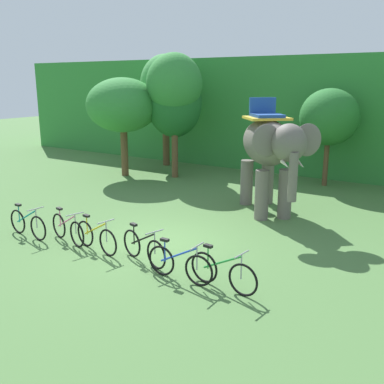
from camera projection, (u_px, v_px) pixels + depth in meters
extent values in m
plane|color=#4C753D|center=(158.00, 243.00, 11.99)|extent=(80.00, 80.00, 0.00)
cube|color=#338438|center=(317.00, 113.00, 22.39)|extent=(36.00, 6.00, 5.44)
cylinder|color=brown|center=(125.00, 153.00, 20.42)|extent=(0.33, 0.33, 2.15)
ellipsoid|color=#338438|center=(123.00, 105.00, 19.88)|extent=(3.29, 3.29, 2.45)
cylinder|color=brown|center=(166.00, 139.00, 22.87)|extent=(0.35, 0.35, 2.77)
ellipsoid|color=#3D8E42|center=(165.00, 85.00, 22.19)|extent=(2.54, 2.54, 3.02)
cylinder|color=brown|center=(175.00, 155.00, 20.40)|extent=(0.24, 0.24, 1.96)
ellipsoid|color=#1E6028|center=(174.00, 103.00, 19.82)|extent=(2.50, 2.50, 3.06)
cylinder|color=brown|center=(175.00, 145.00, 19.91)|extent=(0.29, 0.29, 3.00)
ellipsoid|color=#338438|center=(174.00, 84.00, 19.25)|extent=(2.48, 2.48, 2.67)
cylinder|color=brown|center=(326.00, 164.00, 18.44)|extent=(0.21, 0.21, 1.83)
ellipsoid|color=#28702D|center=(329.00, 117.00, 17.96)|extent=(2.40, 2.40, 2.32)
ellipsoid|color=#665E56|center=(267.00, 142.00, 14.45)|extent=(2.96, 3.10, 1.50)
cylinder|color=#665E56|center=(285.00, 194.00, 14.03)|extent=(0.44, 0.44, 1.60)
cylinder|color=#665E56|center=(262.00, 195.00, 13.92)|extent=(0.44, 0.44, 1.60)
cylinder|color=#665E56|center=(267.00, 182.00, 15.75)|extent=(0.44, 0.44, 1.60)
cylinder|color=#665E56|center=(247.00, 182.00, 15.64)|extent=(0.44, 0.44, 1.60)
ellipsoid|color=#665E56|center=(289.00, 143.00, 12.47)|extent=(1.48, 1.49, 1.10)
ellipsoid|color=#665E56|center=(308.00, 140.00, 12.70)|extent=(0.74, 0.67, 0.96)
ellipsoid|color=#665E56|center=(266.00, 141.00, 12.52)|extent=(0.74, 0.67, 0.96)
cylinder|color=#665E56|center=(293.00, 177.00, 12.26)|extent=(0.26, 0.26, 1.40)
cone|color=beige|center=(300.00, 164.00, 12.26)|extent=(0.46, 0.50, 0.21)
cone|color=beige|center=(285.00, 165.00, 12.19)|extent=(0.46, 0.50, 0.21)
cube|color=gold|center=(267.00, 118.00, 14.36)|extent=(1.86, 1.85, 0.08)
cube|color=#1E4799|center=(267.00, 115.00, 14.34)|extent=(1.40, 1.42, 0.10)
cube|color=#1E4799|center=(263.00, 106.00, 14.75)|extent=(0.74, 0.67, 0.56)
cylinder|color=#665E56|center=(254.00, 149.00, 15.93)|extent=(0.08, 0.08, 0.90)
torus|color=black|center=(18.00, 222.00, 12.71)|extent=(0.71, 0.11, 0.71)
torus|color=black|center=(38.00, 228.00, 12.12)|extent=(0.71, 0.11, 0.71)
cylinder|color=teal|center=(26.00, 216.00, 12.37)|extent=(0.97, 0.12, 0.54)
cylinder|color=teal|center=(19.00, 214.00, 12.58)|extent=(0.03, 0.03, 0.52)
cube|color=black|center=(18.00, 205.00, 12.52)|extent=(0.21, 0.12, 0.06)
cylinder|color=#9E9EA3|center=(36.00, 218.00, 12.08)|extent=(0.03, 0.03, 0.55)
cylinder|color=#9E9EA3|center=(35.00, 209.00, 12.01)|extent=(0.07, 0.52, 0.03)
torus|color=black|center=(59.00, 226.00, 12.34)|extent=(0.70, 0.21, 0.71)
torus|color=black|center=(77.00, 234.00, 11.64)|extent=(0.70, 0.21, 0.71)
cylinder|color=pink|center=(67.00, 221.00, 11.95)|extent=(0.95, 0.27, 0.54)
cylinder|color=pink|center=(60.00, 218.00, 12.21)|extent=(0.03, 0.03, 0.52)
cube|color=black|center=(59.00, 209.00, 12.15)|extent=(0.22, 0.14, 0.06)
cylinder|color=#9E9EA3|center=(75.00, 224.00, 11.61)|extent=(0.03, 0.03, 0.55)
cylinder|color=#9E9EA3|center=(75.00, 214.00, 11.54)|extent=(0.15, 0.51, 0.03)
torus|color=black|center=(85.00, 234.00, 11.70)|extent=(0.71, 0.17, 0.71)
torus|color=black|center=(108.00, 243.00, 11.04)|extent=(0.71, 0.17, 0.71)
cylinder|color=yellow|center=(95.00, 229.00, 11.33)|extent=(0.96, 0.21, 0.54)
cylinder|color=yellow|center=(87.00, 225.00, 11.57)|extent=(0.03, 0.03, 0.52)
cube|color=black|center=(86.00, 216.00, 11.51)|extent=(0.21, 0.13, 0.06)
cylinder|color=#9E9EA3|center=(106.00, 232.00, 11.00)|extent=(0.03, 0.03, 0.55)
cylinder|color=#9E9EA3|center=(106.00, 221.00, 10.94)|extent=(0.12, 0.52, 0.03)
torus|color=black|center=(132.00, 243.00, 11.00)|extent=(0.70, 0.24, 0.71)
torus|color=black|center=(156.00, 255.00, 10.28)|extent=(0.70, 0.24, 0.71)
cylinder|color=black|center=(143.00, 239.00, 10.60)|extent=(0.95, 0.30, 0.54)
cylinder|color=black|center=(134.00, 234.00, 10.87)|extent=(0.03, 0.03, 0.52)
cube|color=black|center=(134.00, 225.00, 10.80)|extent=(0.22, 0.15, 0.06)
cylinder|color=#9E9EA3|center=(155.00, 243.00, 10.25)|extent=(0.03, 0.03, 0.55)
cylinder|color=#9E9EA3|center=(154.00, 232.00, 10.18)|extent=(0.17, 0.51, 0.03)
torus|color=black|center=(161.00, 261.00, 9.94)|extent=(0.71, 0.05, 0.71)
torus|color=black|center=(199.00, 271.00, 9.41)|extent=(0.71, 0.05, 0.71)
cylinder|color=blue|center=(179.00, 255.00, 9.63)|extent=(0.97, 0.05, 0.54)
cylinder|color=blue|center=(165.00, 251.00, 9.82)|extent=(0.03, 0.03, 0.52)
cube|color=black|center=(165.00, 240.00, 9.76)|extent=(0.20, 0.10, 0.06)
cylinder|color=#9E9EA3|center=(197.00, 258.00, 9.37)|extent=(0.03, 0.03, 0.55)
cylinder|color=#9E9EA3|center=(197.00, 246.00, 9.30)|extent=(0.03, 0.52, 0.03)
torus|color=black|center=(204.00, 267.00, 9.58)|extent=(0.71, 0.13, 0.71)
torus|color=black|center=(243.00, 280.00, 8.97)|extent=(0.71, 0.13, 0.71)
cylinder|color=green|center=(222.00, 262.00, 9.23)|extent=(0.97, 0.15, 0.54)
cylinder|color=green|center=(208.00, 257.00, 9.46)|extent=(0.03, 0.03, 0.52)
cube|color=black|center=(208.00, 246.00, 9.39)|extent=(0.21, 0.12, 0.06)
cylinder|color=#9E9EA3|center=(241.00, 267.00, 8.93)|extent=(0.03, 0.03, 0.55)
cylinder|color=#9E9EA3|center=(242.00, 254.00, 8.87)|extent=(0.09, 0.52, 0.03)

